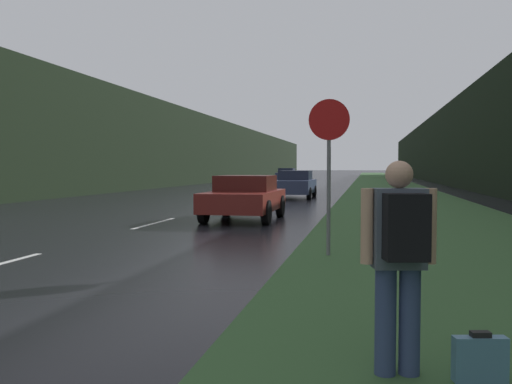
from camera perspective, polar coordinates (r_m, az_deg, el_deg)
The scene contains 12 objects.
grass_verge at distance 41.13m, azimuth 13.88°, elevation 0.35°, with size 6.00×240.00×0.02m, color #33562D.
lane_stripe_c at distance 15.57m, azimuth -10.64°, elevation -3.24°, with size 0.12×3.00×0.01m, color silver.
lane_stripe_d at distance 22.19m, azimuth -3.80°, elevation -1.47°, with size 0.12×3.00×0.01m, color silver.
lane_stripe_e at distance 28.99m, azimuth -0.14°, elevation -0.51°, with size 0.12×3.00×0.01m, color silver.
treeline_far_side at distance 53.67m, azimuth -6.28°, elevation 4.51°, with size 2.00×140.00×6.75m, color black.
treeline_near_side at distance 51.68m, azimuth 20.16°, elevation 4.60°, with size 2.00×140.00×7.03m, color black.
stop_sign at distance 9.65m, azimuth 7.68°, elevation 3.51°, with size 0.72×0.07×2.78m.
hitchhiker_with_backpack at distance 4.17m, azimuth 14.89°, elevation -6.33°, with size 0.56×0.46×1.63m.
suitcase at distance 4.43m, azimuth 22.51°, elevation -16.01°, with size 0.40×0.18×0.39m.
car_passing_near at distance 16.30m, azimuth -1.19°, elevation -0.52°, with size 2.00×4.02×1.33m.
car_passing_far at distance 27.87m, azimuth 4.14°, elevation 0.82°, with size 1.92×4.33×1.41m.
car_oncoming at distance 56.58m, azimuth 3.28°, elevation 1.79°, with size 1.92×4.47×1.50m.
Camera 1 is at (5.86, -1.07, 1.58)m, focal length 38.00 mm.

